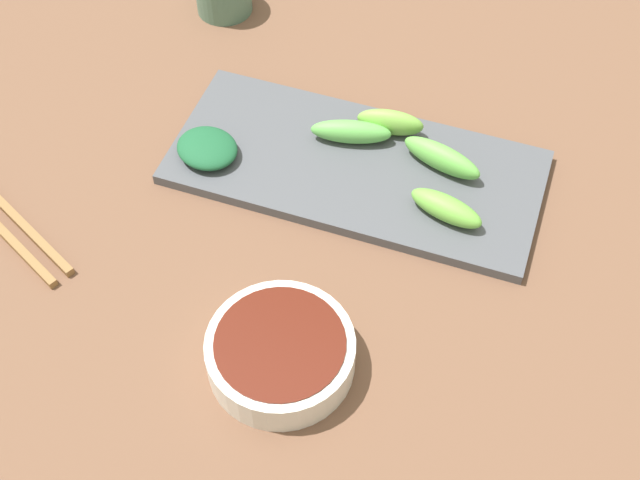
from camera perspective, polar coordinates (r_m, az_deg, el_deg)
name	(u,v)px	position (r m, az deg, el deg)	size (l,w,h in m)	color
tabletop	(332,231)	(0.83, 0.83, 0.62)	(2.10, 2.10, 0.02)	brown
sauce_bowl	(281,352)	(0.73, -2.68, -7.58)	(0.13, 0.13, 0.04)	silver
serving_plate	(353,167)	(0.87, 2.23, 4.96)	(0.17, 0.38, 0.01)	#4B4E54
broccoli_stalk_0	(446,208)	(0.82, 8.51, 2.14)	(0.03, 0.08, 0.02)	#6CB642
broccoli_stalk_1	(390,122)	(0.88, 4.76, 7.92)	(0.02, 0.07, 0.03)	#79B846
broccoli_stalk_2	(351,132)	(0.88, 2.11, 7.31)	(0.02, 0.08, 0.03)	#60B64F
broccoli_leafy_3	(207,148)	(0.87, -7.62, 6.16)	(0.06, 0.06, 0.02)	#1C5933
broccoli_stalk_4	(442,158)	(0.86, 8.22, 5.51)	(0.02, 0.09, 0.03)	#66B94A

